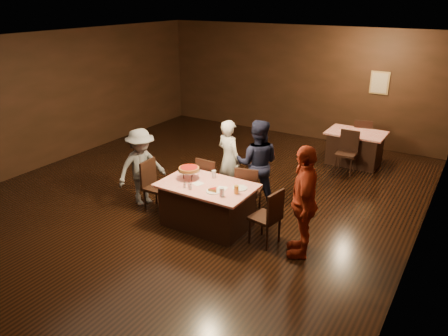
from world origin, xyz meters
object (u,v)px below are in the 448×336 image
at_px(diner_grey_knit, 141,167).
at_px(glass_back, 214,174).
at_px(diner_navy_hoodie, 257,164).
at_px(chair_end_right, 265,216).
at_px(chair_back_far, 362,137).
at_px(plate_empty, 240,188).
at_px(chair_back_near, 346,153).
at_px(pizza_stand, 189,169).
at_px(diner_white_jacket, 229,159).
at_px(glass_front_right, 222,192).
at_px(chair_end_left, 157,186).
at_px(diner_red_shirt, 304,202).
at_px(back_table, 355,148).
at_px(glass_amber, 236,190).
at_px(chair_far_right, 249,190).
at_px(main_table, 207,205).
at_px(chair_far_left, 211,181).

distance_m(diner_grey_knit, glass_back, 1.49).
bearing_deg(diner_navy_hoodie, chair_end_right, 101.87).
relative_size(chair_back_far, plate_empty, 3.80).
distance_m(chair_back_near, pizza_stand, 3.97).
height_order(diner_white_jacket, glass_front_right, diner_white_jacket).
distance_m(chair_end_left, pizza_stand, 0.85).
xyz_separation_m(diner_red_shirt, glass_front_right, (-1.26, -0.27, -0.04)).
bearing_deg(back_table, diner_grey_knit, -123.87).
bearing_deg(diner_white_jacket, chair_back_near, -105.27).
bearing_deg(glass_back, glass_amber, -28.30).
distance_m(chair_far_right, diner_navy_hoodie, 0.55).
bearing_deg(glass_front_right, diner_navy_hoodie, 94.04).
xyz_separation_m(glass_front_right, glass_back, (-0.50, 0.55, 0.00)).
xyz_separation_m(chair_far_right, diner_red_shirt, (1.31, -0.73, 0.41)).
bearing_deg(diner_grey_knit, chair_end_right, -70.71).
height_order(chair_far_right, chair_end_left, same).
bearing_deg(chair_back_near, diner_grey_knit, -131.04).
bearing_deg(chair_end_left, glass_front_right, -100.74).
xyz_separation_m(pizza_stand, plate_empty, (0.95, 0.10, -0.17)).
distance_m(diner_white_jacket, diner_navy_hoodie, 0.64).
height_order(chair_end_left, diner_red_shirt, diner_red_shirt).
height_order(main_table, chair_end_right, chair_end_right).
bearing_deg(chair_back_far, diner_red_shirt, 83.50).
xyz_separation_m(chair_far_left, chair_end_right, (1.50, -0.75, 0.00)).
distance_m(chair_back_far, glass_front_right, 5.23).
distance_m(chair_far_left, chair_far_right, 0.80).
bearing_deg(chair_end_right, diner_white_jacket, -121.09).
bearing_deg(plate_empty, chair_back_far, 80.88).
xyz_separation_m(diner_white_jacket, plate_empty, (0.83, -1.04, -0.01)).
bearing_deg(glass_amber, chair_back_far, 81.81).
bearing_deg(plate_empty, chair_far_left, 147.72).
xyz_separation_m(chair_far_right, chair_end_right, (0.70, -0.75, 0.00)).
distance_m(diner_white_jacket, pizza_stand, 1.16).
bearing_deg(pizza_stand, diner_red_shirt, -0.81).
xyz_separation_m(chair_end_right, diner_navy_hoodie, (-0.75, 1.16, 0.36)).
xyz_separation_m(chair_end_right, plate_empty, (-0.55, 0.15, 0.30)).
bearing_deg(plate_empty, diner_grey_knit, -178.01).
relative_size(chair_end_left, diner_white_jacket, 0.61).
bearing_deg(glass_front_right, plate_empty, 75.96).
bearing_deg(plate_empty, diner_white_jacket, 128.59).
height_order(chair_far_left, glass_back, chair_far_left).
height_order(chair_back_far, glass_amber, chair_back_far).
bearing_deg(chair_end_left, glass_amber, -93.26).
xyz_separation_m(main_table, chair_far_right, (0.40, 0.75, 0.09)).
bearing_deg(diner_red_shirt, chair_end_left, -111.69).
distance_m(chair_far_left, chair_back_far, 4.49).
bearing_deg(chair_far_right, diner_white_jacket, -46.44).
relative_size(diner_white_jacket, plate_empty, 6.27).
bearing_deg(glass_back, chair_back_far, 73.49).
distance_m(diner_white_jacket, glass_amber, 1.53).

